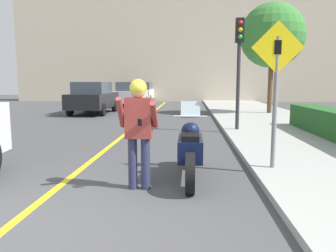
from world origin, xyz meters
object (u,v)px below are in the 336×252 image
object	(u,v)px
parked_car_black	(93,98)
parked_car_silver	(131,94)
street_tree	(272,36)
crossing_sign	(276,81)
traffic_light	(239,53)
motorcycle	(190,150)
parked_car_white	(142,92)
person_biker	(139,123)

from	to	relation	value
parked_car_black	parked_car_silver	distance (m)	5.45
street_tree	crossing_sign	bearing A→B (deg)	-102.92
traffic_light	motorcycle	bearing A→B (deg)	-106.19
motorcycle	parked_car_white	distance (m)	22.57
crossing_sign	parked_car_black	distance (m)	13.07
traffic_light	person_biker	bearing A→B (deg)	-111.44
traffic_light	parked_car_silver	world-z (taller)	traffic_light
street_tree	parked_car_silver	world-z (taller)	street_tree
motorcycle	parked_car_white	bearing A→B (deg)	100.48
motorcycle	parked_car_silver	size ratio (longest dim) A/B	0.52
street_tree	parked_car_white	xyz separation A→B (m)	(-8.14, 10.72, -3.11)
crossing_sign	street_tree	bearing A→B (deg)	77.08
motorcycle	parked_car_black	size ratio (longest dim) A/B	0.52
traffic_light	parked_car_white	world-z (taller)	traffic_light
parked_car_white	person_biker	bearing A→B (deg)	-81.72
motorcycle	person_biker	bearing A→B (deg)	-141.86
motorcycle	parked_car_silver	world-z (taller)	parked_car_silver
crossing_sign	parked_car_white	bearing A→B (deg)	104.41
parked_car_black	parked_car_white	size ratio (longest dim) A/B	1.00
motorcycle	parked_car_white	world-z (taller)	parked_car_white
person_biker	parked_car_black	bearing A→B (deg)	109.62
person_biker	parked_car_silver	world-z (taller)	person_biker
parked_car_white	motorcycle	bearing A→B (deg)	-79.52
motorcycle	parked_car_silver	distance (m)	17.46
motorcycle	parked_car_white	xyz separation A→B (m)	(-4.11, 22.19, 0.35)
traffic_light	parked_car_white	distance (m)	17.87
parked_car_silver	traffic_light	bearing A→B (deg)	-64.11
crossing_sign	traffic_light	size ratio (longest dim) A/B	0.73
parked_car_black	parked_car_white	distance (m)	10.62
motorcycle	person_biker	size ratio (longest dim) A/B	1.29
traffic_light	parked_car_black	world-z (taller)	traffic_light
parked_car_black	traffic_light	bearing A→B (deg)	-43.19
motorcycle	crossing_sign	distance (m)	1.94
person_biker	parked_car_black	size ratio (longest dim) A/B	0.40
person_biker	traffic_light	xyz separation A→B (m)	(2.34, 5.95, 1.56)
parked_car_silver	parked_car_white	world-z (taller)	same
parked_car_silver	motorcycle	bearing A→B (deg)	-76.43
crossing_sign	parked_car_black	bearing A→B (deg)	120.63
person_biker	parked_car_white	bearing A→B (deg)	98.28
crossing_sign	parked_car_silver	xyz separation A→B (m)	(-5.59, 16.57, -0.82)
motorcycle	parked_car_black	xyz separation A→B (m)	(-5.15, 11.62, 0.35)
street_tree	parked_car_black	world-z (taller)	street_tree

